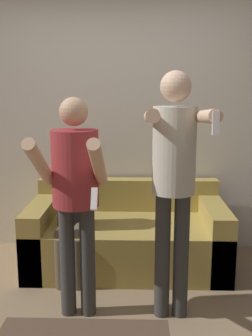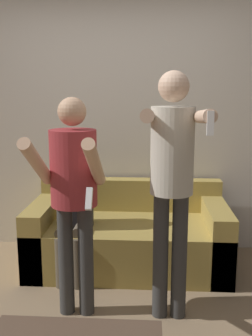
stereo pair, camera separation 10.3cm
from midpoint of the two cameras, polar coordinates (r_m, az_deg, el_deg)
The scene contains 5 objects.
wall_back at distance 4.01m, azimuth -1.01°, elevation 7.32°, with size 6.40×0.06×2.70m.
couch at distance 3.74m, azimuth 1.23°, elevation -10.00°, with size 1.79×0.92×0.75m.
person_standing_left at distance 2.73m, azimuth -6.58°, elevation -2.38°, with size 0.45×0.70×1.58m.
person_standing_right at distance 2.68m, azimuth 7.80°, elevation -0.29°, with size 0.42×0.69×1.75m.
person_seated at distance 3.47m, azimuth -6.62°, elevation -5.49°, with size 0.31×0.53×1.15m.
Camera 2 is at (0.37, -2.33, 1.62)m, focal length 42.00 mm.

